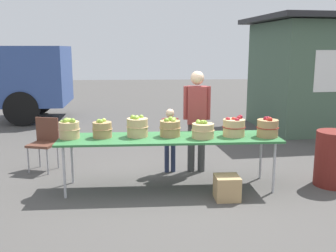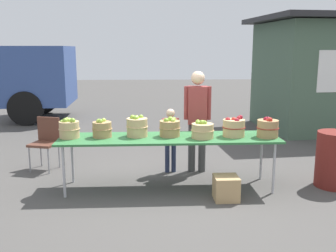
# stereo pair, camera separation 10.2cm
# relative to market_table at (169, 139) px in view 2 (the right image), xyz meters

# --- Properties ---
(ground_plane) EXTENTS (40.00, 40.00, 0.00)m
(ground_plane) POSITION_rel_market_table_xyz_m (0.00, 0.00, -0.72)
(ground_plane) COLOR #474442
(market_table) EXTENTS (3.10, 0.76, 0.75)m
(market_table) POSITION_rel_market_table_xyz_m (0.00, 0.00, 0.00)
(market_table) COLOR #2D6B38
(market_table) RESTS_ON ground
(apple_basket_green_0) EXTENTS (0.30, 0.30, 0.29)m
(apple_basket_green_0) POSITION_rel_market_table_xyz_m (-1.40, 0.03, 0.17)
(apple_basket_green_0) COLOR tan
(apple_basket_green_0) RESTS_ON market_table
(apple_basket_green_1) EXTENTS (0.29, 0.29, 0.27)m
(apple_basket_green_1) POSITION_rel_market_table_xyz_m (-0.95, 0.05, 0.15)
(apple_basket_green_1) COLOR #A87F51
(apple_basket_green_1) RESTS_ON market_table
(apple_basket_green_2) EXTENTS (0.32, 0.32, 0.31)m
(apple_basket_green_2) POSITION_rel_market_table_xyz_m (-0.45, 0.08, 0.17)
(apple_basket_green_2) COLOR tan
(apple_basket_green_2) RESTS_ON market_table
(apple_basket_green_3) EXTENTS (0.31, 0.31, 0.28)m
(apple_basket_green_3) POSITION_rel_market_table_xyz_m (0.01, 0.06, 0.16)
(apple_basket_green_3) COLOR #A87F51
(apple_basket_green_3) RESTS_ON market_table
(apple_basket_green_4) EXTENTS (0.33, 0.33, 0.26)m
(apple_basket_green_4) POSITION_rel_market_table_xyz_m (0.46, -0.08, 0.15)
(apple_basket_green_4) COLOR tan
(apple_basket_green_4) RESTS_ON market_table
(apple_basket_red_0) EXTENTS (0.33, 0.33, 0.30)m
(apple_basket_red_0) POSITION_rel_market_table_xyz_m (0.92, 0.00, 0.16)
(apple_basket_red_0) COLOR tan
(apple_basket_red_0) RESTS_ON market_table
(apple_basket_red_1) EXTENTS (0.31, 0.31, 0.30)m
(apple_basket_red_1) POSITION_rel_market_table_xyz_m (1.39, -0.07, 0.17)
(apple_basket_red_1) COLOR #A87F51
(apple_basket_red_1) RESTS_ON market_table
(vendor_adult) EXTENTS (0.43, 0.25, 1.64)m
(vendor_adult) POSITION_rel_market_table_xyz_m (0.49, 0.74, 0.25)
(vendor_adult) COLOR #3F3F3F
(vendor_adult) RESTS_ON ground
(child_customer) EXTENTS (0.27, 0.16, 1.04)m
(child_customer) POSITION_rel_market_table_xyz_m (0.06, 0.72, -0.10)
(child_customer) COLOR #262D4C
(child_customer) RESTS_ON ground
(food_kiosk) EXTENTS (3.75, 3.21, 2.74)m
(food_kiosk) POSITION_rel_market_table_xyz_m (4.15, 4.09, 0.67)
(food_kiosk) COLOR #47604C
(food_kiosk) RESTS_ON ground
(folding_chair) EXTENTS (0.50, 0.50, 0.86)m
(folding_chair) POSITION_rel_market_table_xyz_m (-1.99, 1.01, -0.21)
(folding_chair) COLOR brown
(folding_chair) RESTS_ON ground
(trash_barrel) EXTENTS (0.53, 0.53, 0.81)m
(trash_barrel) POSITION_rel_market_table_xyz_m (2.40, -0.07, -0.31)
(trash_barrel) COLOR maroon
(trash_barrel) RESTS_ON ground
(produce_crate) EXTENTS (0.32, 0.32, 0.32)m
(produce_crate) POSITION_rel_market_table_xyz_m (0.73, -0.49, -0.56)
(produce_crate) COLOR tan
(produce_crate) RESTS_ON ground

